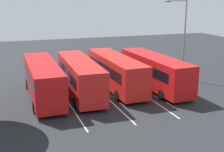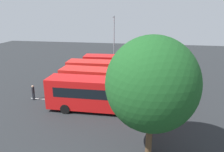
{
  "view_description": "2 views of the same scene",
  "coord_description": "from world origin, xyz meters",
  "px_view_note": "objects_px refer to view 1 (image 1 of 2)",
  "views": [
    {
      "loc": [
        -27.73,
        8.38,
        9.22
      ],
      "look_at": [
        0.39,
        -1.39,
        1.4
      ],
      "focal_mm": 48.68,
      "sensor_mm": 36.0,
      "label": 1
    },
    {
      "loc": [
        -4.42,
        25.05,
        9.8
      ],
      "look_at": [
        -0.08,
        -0.23,
        1.92
      ],
      "focal_mm": 34.8,
      "sensor_mm": 36.0,
      "label": 2
    }
  ],
  "objects_px": {
    "bus_far_right": "(43,79)",
    "street_lamp": "(183,35)",
    "bus_far_left": "(154,71)",
    "bus_center_left": "(115,71)",
    "bus_center_right": "(80,76)",
    "pedestrian": "(47,67)"
  },
  "relations": [
    {
      "from": "bus_far_left",
      "to": "street_lamp",
      "type": "xyz_separation_m",
      "value": [
        1.86,
        -4.31,
        3.26
      ]
    },
    {
      "from": "bus_far_left",
      "to": "bus_center_right",
      "type": "height_order",
      "value": "same"
    },
    {
      "from": "bus_center_left",
      "to": "street_lamp",
      "type": "xyz_separation_m",
      "value": [
        0.72,
        -8.15,
        3.26
      ]
    },
    {
      "from": "bus_far_right",
      "to": "street_lamp",
      "type": "relative_size",
      "value": 1.25
    },
    {
      "from": "bus_far_left",
      "to": "bus_center_left",
      "type": "xyz_separation_m",
      "value": [
        1.13,
        3.84,
        0.0
      ]
    },
    {
      "from": "bus_center_left",
      "to": "bus_far_right",
      "type": "distance_m",
      "value": 7.38
    },
    {
      "from": "bus_center_left",
      "to": "pedestrian",
      "type": "distance_m",
      "value": 9.7
    },
    {
      "from": "bus_far_left",
      "to": "street_lamp",
      "type": "distance_m",
      "value": 5.71
    },
    {
      "from": "bus_far_right",
      "to": "street_lamp",
      "type": "xyz_separation_m",
      "value": [
        1.39,
        -15.5,
        3.26
      ]
    },
    {
      "from": "bus_center_left",
      "to": "bus_center_right",
      "type": "height_order",
      "value": "same"
    },
    {
      "from": "pedestrian",
      "to": "street_lamp",
      "type": "height_order",
      "value": "street_lamp"
    },
    {
      "from": "bus_far_right",
      "to": "street_lamp",
      "type": "height_order",
      "value": "street_lamp"
    },
    {
      "from": "bus_center_right",
      "to": "bus_far_right",
      "type": "height_order",
      "value": "same"
    },
    {
      "from": "bus_far_right",
      "to": "street_lamp",
      "type": "bearing_deg",
      "value": -85.32
    },
    {
      "from": "bus_center_right",
      "to": "pedestrian",
      "type": "relative_size",
      "value": 6.48
    },
    {
      "from": "pedestrian",
      "to": "bus_far_right",
      "type": "bearing_deg",
      "value": 36.73
    },
    {
      "from": "bus_far_left",
      "to": "bus_center_right",
      "type": "relative_size",
      "value": 1.01
    },
    {
      "from": "pedestrian",
      "to": "bus_center_right",
      "type": "bearing_deg",
      "value": 60.6
    },
    {
      "from": "bus_far_left",
      "to": "bus_far_right",
      "type": "height_order",
      "value": "same"
    },
    {
      "from": "bus_far_right",
      "to": "pedestrian",
      "type": "relative_size",
      "value": 6.47
    },
    {
      "from": "bus_far_right",
      "to": "pedestrian",
      "type": "height_order",
      "value": "bus_far_right"
    },
    {
      "from": "bus_far_left",
      "to": "bus_far_right",
      "type": "bearing_deg",
      "value": 84.72
    }
  ]
}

